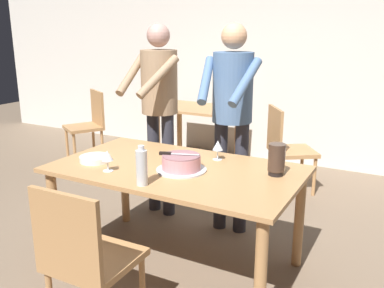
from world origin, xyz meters
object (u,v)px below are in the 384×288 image
at_px(hurricane_lamp, 277,159).
at_px(background_table, 198,120).
at_px(cake_knife, 171,154).
at_px(background_chair_1, 89,122).
at_px(wine_glass_near, 218,146).
at_px(main_dining_table, 176,181).
at_px(background_chair_0, 286,146).
at_px(person_cutting_cake, 232,106).
at_px(person_standing_beside, 159,99).
at_px(cake_on_platter, 181,163).
at_px(plate_stack, 95,159).
at_px(water_bottle, 142,167).
at_px(wine_glass_far, 107,156).
at_px(chair_near_side, 85,256).

height_order(hurricane_lamp, background_table, hurricane_lamp).
relative_size(cake_knife, background_chair_1, 0.29).
height_order(cake_knife, wine_glass_near, wine_glass_near).
xyz_separation_m(main_dining_table, background_table, (-0.97, 2.17, -0.07)).
bearing_deg(main_dining_table, background_chair_0, 81.85).
relative_size(main_dining_table, person_cutting_cake, 0.99).
distance_m(main_dining_table, person_standing_beside, 1.03).
bearing_deg(hurricane_lamp, cake_on_platter, -159.52).
distance_m(plate_stack, wine_glass_near, 0.89).
distance_m(water_bottle, hurricane_lamp, 0.87).
bearing_deg(wine_glass_near, background_table, 121.41).
height_order(cake_knife, background_table, cake_knife).
bearing_deg(plate_stack, background_table, 99.43).
bearing_deg(cake_knife, background_chair_1, 142.75).
bearing_deg(background_chair_0, person_cutting_cake, -97.53).
relative_size(cake_on_platter, cake_knife, 1.30).
bearing_deg(background_chair_0, wine_glass_near, -93.09).
height_order(hurricane_lamp, background_chair_0, hurricane_lamp).
bearing_deg(background_chair_1, hurricane_lamp, -27.23).
bearing_deg(cake_knife, cake_on_platter, 19.37).
bearing_deg(background_chair_0, person_standing_beside, -128.25).
bearing_deg(cake_on_platter, plate_stack, -169.85).
relative_size(water_bottle, background_chair_1, 0.28).
relative_size(wine_glass_near, person_standing_beside, 0.08).
relative_size(main_dining_table, wine_glass_far, 11.78).
relative_size(cake_on_platter, background_chair_0, 0.38).
distance_m(cake_knife, wine_glass_near, 0.40).
bearing_deg(person_standing_beside, background_chair_0, 51.75).
distance_m(cake_knife, plate_stack, 0.60).
bearing_deg(chair_near_side, plate_stack, 126.66).
height_order(cake_on_platter, background_table, cake_on_platter).
height_order(main_dining_table, hurricane_lamp, hurricane_lamp).
xyz_separation_m(hurricane_lamp, background_table, (-1.62, 2.00, -0.28)).
distance_m(water_bottle, background_chair_1, 3.17).
height_order(plate_stack, water_bottle, water_bottle).
distance_m(main_dining_table, background_table, 2.38).
bearing_deg(background_chair_0, hurricane_lamp, -76.54).
bearing_deg(main_dining_table, person_standing_beside, 129.57).
height_order(cake_knife, plate_stack, cake_knife).
height_order(cake_on_platter, person_cutting_cake, person_cutting_cake).
bearing_deg(background_chair_1, chair_near_side, -48.43).
bearing_deg(wine_glass_far, background_table, 103.92).
height_order(wine_glass_far, background_chair_0, background_chair_0).
bearing_deg(water_bottle, wine_glass_far, 163.34).
relative_size(wine_glass_near, background_table, 0.14).
distance_m(person_standing_beside, background_table, 1.58).
relative_size(wine_glass_far, background_table, 0.14).
bearing_deg(background_chair_1, wine_glass_far, -45.21).
bearing_deg(wine_glass_far, person_standing_beside, 103.35).
height_order(water_bottle, background_chair_0, water_bottle).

